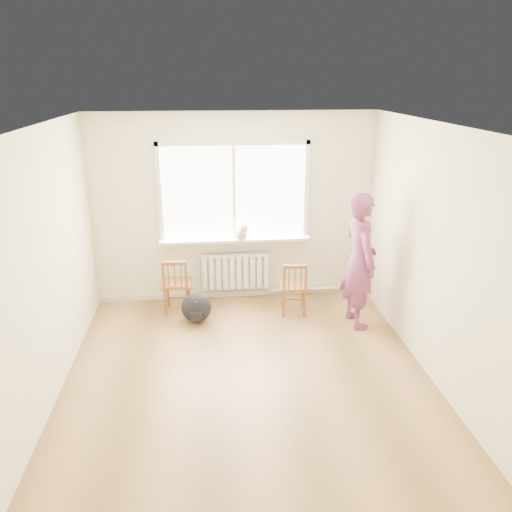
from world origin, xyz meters
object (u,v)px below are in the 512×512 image
object	(u,v)px
chair_left	(176,286)
person	(359,261)
chair_right	(294,288)
backpack	(196,308)
cat	(241,232)

from	to	relation	value
chair_left	person	world-z (taller)	person
person	chair_right	bearing A→B (deg)	58.67
chair_right	backpack	world-z (taller)	chair_right
cat	chair_right	bearing A→B (deg)	-52.67
person	cat	world-z (taller)	person
chair_right	chair_left	bearing A→B (deg)	-1.45
chair_right	cat	bearing A→B (deg)	-29.99
chair_left	person	distance (m)	2.50
chair_left	chair_right	xyz separation A→B (m)	(1.61, -0.21, -0.02)
chair_left	chair_right	distance (m)	1.63
person	cat	size ratio (longest dim) A/B	4.48
person	backpack	world-z (taller)	person
chair_left	backpack	distance (m)	0.45
chair_right	cat	xyz separation A→B (m)	(-0.68, 0.49, 0.67)
cat	backpack	world-z (taller)	cat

